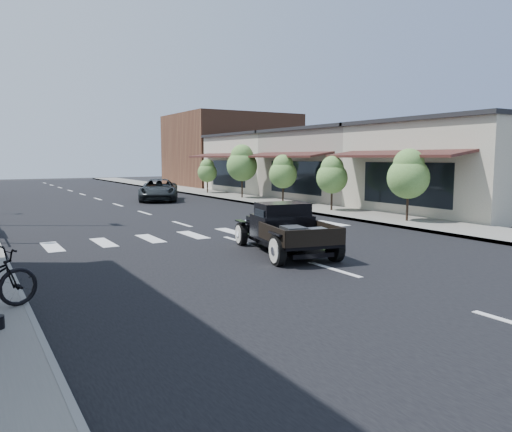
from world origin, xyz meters
TOP-DOWN VIEW (x-y plane):
  - ground at (0.00, 0.00)m, footprint 120.00×120.00m
  - road at (0.00, 15.00)m, footprint 14.00×80.00m
  - road_markings at (0.00, 10.00)m, footprint 12.00×60.00m
  - sidewalk_right at (8.50, 15.00)m, footprint 3.00×80.00m
  - storefront_near at (15.00, 4.00)m, footprint 10.00×9.00m
  - storefront_mid at (15.00, 13.00)m, footprint 10.00×9.00m
  - storefront_far at (15.00, 22.00)m, footprint 10.00×9.00m
  - far_building_right at (15.50, 32.00)m, footprint 11.00×10.00m
  - small_tree_a at (8.30, 2.26)m, footprint 1.76×1.76m
  - small_tree_b at (8.30, 7.29)m, footprint 1.59×1.59m
  - small_tree_c at (8.30, 11.78)m, footprint 1.64×1.64m
  - small_tree_d at (8.30, 16.73)m, footprint 2.05×2.05m
  - small_tree_e at (8.30, 22.21)m, footprint 1.48×1.48m
  - hotrod_pickup at (0.16, -0.55)m, footprint 2.88×4.72m
  - second_car at (3.14, 18.63)m, footprint 4.09×5.56m

SIDE VIEW (x-z plane):
  - ground at x=0.00m, z-range 0.00..0.00m
  - road_markings at x=0.00m, z-range -0.03..0.03m
  - road at x=0.00m, z-range 0.00..0.02m
  - sidewalk_right at x=8.50m, z-range 0.00..0.15m
  - second_car at x=3.14m, z-range 0.00..1.41m
  - hotrod_pickup at x=0.16m, z-range 0.00..1.53m
  - small_tree_e at x=8.30m, z-range 0.15..2.62m
  - small_tree_b at x=8.30m, z-range 0.15..2.80m
  - small_tree_c at x=8.30m, z-range 0.15..2.89m
  - small_tree_a at x=8.30m, z-range 0.15..3.08m
  - small_tree_d at x=8.30m, z-range 0.15..3.57m
  - storefront_near at x=15.00m, z-range 0.00..4.50m
  - storefront_mid at x=15.00m, z-range 0.00..4.50m
  - storefront_far at x=15.00m, z-range 0.00..4.50m
  - far_building_right at x=15.50m, z-range 0.00..7.00m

